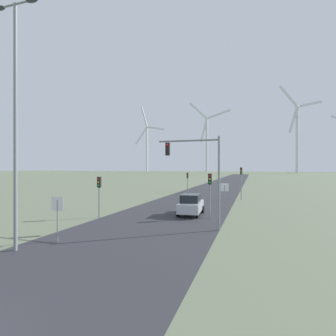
# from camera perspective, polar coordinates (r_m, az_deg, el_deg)

# --- Properties ---
(road_surface) EXTENTS (10.00, 240.00, 0.01)m
(road_surface) POSITION_cam_1_polar(r_m,az_deg,el_deg) (51.80, 10.05, -4.55)
(road_surface) COLOR #2D2D33
(road_surface) RESTS_ON ground
(streetlamp) EXTENTS (2.81, 0.32, 12.52)m
(streetlamp) POSITION_cam_1_polar(r_m,az_deg,el_deg) (15.63, -30.29, 12.56)
(streetlamp) COLOR gray
(streetlamp) RESTS_ON ground
(stop_sign_near) EXTENTS (0.81, 0.07, 2.54)m
(stop_sign_near) POSITION_cam_1_polar(r_m,az_deg,el_deg) (16.23, -22.94, -8.44)
(stop_sign_near) COLOR gray
(stop_sign_near) RESTS_ON ground
(stop_sign_far) EXTENTS (0.81, 0.07, 2.61)m
(stop_sign_far) POSITION_cam_1_polar(r_m,az_deg,el_deg) (27.06, 12.22, -4.92)
(stop_sign_far) COLOR gray
(stop_sign_far) RESTS_ON ground
(traffic_light_post_near_left) EXTENTS (0.28, 0.33, 3.42)m
(traffic_light_post_near_left) POSITION_cam_1_polar(r_m,az_deg,el_deg) (22.64, -14.78, -4.16)
(traffic_light_post_near_left) COLOR gray
(traffic_light_post_near_left) RESTS_ON ground
(traffic_light_post_near_right) EXTENTS (0.28, 0.34, 3.69)m
(traffic_light_post_near_right) POSITION_cam_1_polar(r_m,az_deg,el_deg) (22.01, 9.12, -3.75)
(traffic_light_post_near_right) COLOR gray
(traffic_light_post_near_right) RESTS_ON ground
(traffic_light_post_mid_left) EXTENTS (0.28, 0.33, 3.34)m
(traffic_light_post_mid_left) POSITION_cam_1_polar(r_m,az_deg,el_deg) (44.30, 4.26, -2.16)
(traffic_light_post_mid_left) COLOR gray
(traffic_light_post_mid_left) RESTS_ON ground
(traffic_light_post_mid_right) EXTENTS (0.28, 0.33, 4.21)m
(traffic_light_post_mid_right) POSITION_cam_1_polar(r_m,az_deg,el_deg) (35.28, 15.64, -1.72)
(traffic_light_post_mid_right) COLOR gray
(traffic_light_post_mid_right) RESTS_ON ground
(traffic_light_mast_overhead) EXTENTS (4.30, 0.34, 6.29)m
(traffic_light_mast_overhead) POSITION_cam_1_polar(r_m,az_deg,el_deg) (17.96, 6.50, 0.94)
(traffic_light_mast_overhead) COLOR gray
(traffic_light_mast_overhead) RESTS_ON ground
(car_approaching) EXTENTS (2.07, 4.21, 1.83)m
(car_approaching) POSITION_cam_1_polar(r_m,az_deg,el_deg) (23.51, 5.00, -7.91)
(car_approaching) COLOR #B7BCC1
(car_approaching) RESTS_ON ground
(wind_turbine_far_left) EXTENTS (37.26, 10.99, 68.47)m
(wind_turbine_far_left) POSITION_cam_1_polar(r_m,az_deg,el_deg) (273.25, -4.60, 5.32)
(wind_turbine_far_left) COLOR silver
(wind_turbine_far_left) RESTS_ON ground
(wind_turbine_left) EXTENTS (38.12, 2.60, 64.84)m
(wind_turbine_left) POSITION_cam_1_polar(r_m,az_deg,el_deg) (241.78, 8.44, 6.29)
(wind_turbine_left) COLOR silver
(wind_turbine_left) RESTS_ON ground
(wind_turbine_center) EXTENTS (31.33, 15.07, 65.10)m
(wind_turbine_center) POSITION_cam_1_polar(r_m,az_deg,el_deg) (218.71, 26.30, 6.96)
(wind_turbine_center) COLOR silver
(wind_turbine_center) RESTS_ON ground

